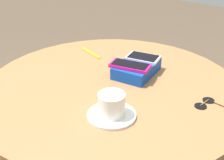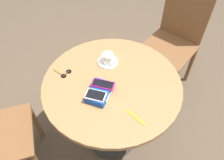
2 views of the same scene
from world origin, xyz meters
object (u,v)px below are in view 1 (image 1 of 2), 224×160
saucer (112,115)px  phone_white (143,58)px  coffee_cup (111,104)px  sunglasses (207,104)px  round_table (112,117)px  phone_box (137,69)px  lanyard_strap (91,53)px  phone_magenta (130,66)px

saucer → phone_white: bearing=-163.1°
coffee_cup → sunglasses: (-0.23, 0.20, -0.04)m
round_table → coffee_cup: (0.15, 0.11, 0.18)m
round_table → phone_white: size_ratio=6.83×
saucer → phone_box: bearing=-160.9°
round_table → sunglasses: sunglasses is taller
lanyard_strap → sunglasses: bearing=81.2°
round_table → lanyard_strap: lanyard_strap is taller
round_table → saucer: bearing=37.2°
phone_box → sunglasses: phone_box is taller
phone_box → phone_white: phone_white is taller
coffee_cup → phone_box: bearing=-161.3°
phone_white → lanyard_strap: (0.00, -0.26, -0.05)m
round_table → lanyard_strap: (-0.17, -0.24, 0.13)m
phone_box → phone_magenta: 0.05m
phone_box → coffee_cup: bearing=18.7°
phone_magenta → sunglasses: (-0.00, 0.29, -0.05)m
phone_white → lanyard_strap: bearing=-89.5°
phone_white → phone_magenta: (0.09, 0.00, 0.00)m
round_table → sunglasses: size_ratio=7.37×
coffee_cup → round_table: bearing=-143.1°
round_table → lanyard_strap: size_ratio=6.55×
sunglasses → lanyard_strap: bearing=-98.8°
phone_white → saucer: phone_white is taller
coffee_cup → sunglasses: 0.30m
phone_white → sunglasses: size_ratio=1.08×
phone_white → phone_magenta: phone_magenta is taller
phone_magenta → sunglasses: bearing=90.6°
saucer → coffee_cup: (-0.00, -0.00, 0.04)m
round_table → sunglasses: (-0.08, 0.31, 0.14)m
phone_box → phone_white: 0.05m
phone_box → phone_magenta: phone_magenta is taller
round_table → phone_box: bearing=171.4°
saucer → coffee_cup: 0.04m
saucer → sunglasses: bearing=139.8°
phone_magenta → coffee_cup: size_ratio=1.48×
phone_magenta → coffee_cup: bearing=22.0°
saucer → sunglasses: saucer is taller
phone_white → coffee_cup: 0.33m
sunglasses → phone_magenta: bearing=-89.4°
round_table → phone_white: bearing=174.7°
saucer → round_table: bearing=-142.8°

